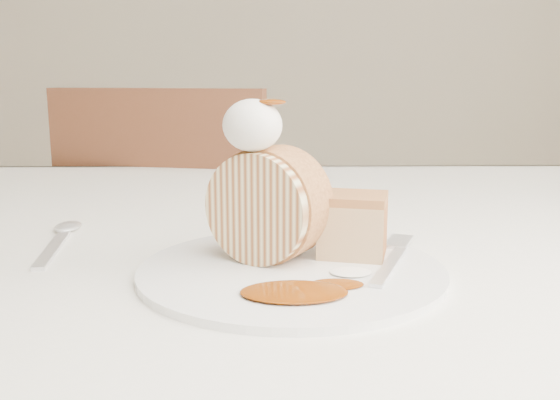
{
  "coord_description": "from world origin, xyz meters",
  "views": [
    {
      "loc": [
        0.02,
        -0.54,
        0.92
      ],
      "look_at": [
        0.03,
        -0.0,
        0.82
      ],
      "focal_mm": 40.0,
      "sensor_mm": 36.0,
      "label": 1
    }
  ],
  "objects": [
    {
      "name": "plate",
      "position": [
        0.04,
        -0.01,
        0.75
      ],
      "size": [
        0.33,
        0.33,
        0.01
      ],
      "primitive_type": "cylinder",
      "rotation": [
        0.0,
        0.0,
        -0.24
      ],
      "color": "white",
      "rests_on": "table"
    },
    {
      "name": "chair_far",
      "position": [
        -0.18,
        0.76,
        0.51
      ],
      "size": [
        0.5,
        0.5,
        0.9
      ],
      "rotation": [
        0.0,
        0.0,
        2.94
      ],
      "color": "brown",
      "rests_on": "ground"
    },
    {
      "name": "caramel_drizzle",
      "position": [
        0.02,
        -0.0,
        0.91
      ],
      "size": [
        0.03,
        0.02,
        0.01
      ],
      "primitive_type": "ellipsoid",
      "color": "#6F2C04",
      "rests_on": "whipped_cream"
    },
    {
      "name": "table",
      "position": [
        0.0,
        0.2,
        0.66
      ],
      "size": [
        1.4,
        0.9,
        0.75
      ],
      "color": "silver",
      "rests_on": "ground"
    },
    {
      "name": "caramel_pool",
      "position": [
        0.04,
        -0.08,
        0.76
      ],
      "size": [
        0.1,
        0.07,
        0.0
      ],
      "primitive_type": null,
      "rotation": [
        0.0,
        0.0,
        -0.24
      ],
      "color": "#6F2C04",
      "rests_on": "plate"
    },
    {
      "name": "spoon",
      "position": [
        -0.2,
        0.06,
        0.75
      ],
      "size": [
        0.05,
        0.17,
        0.0
      ],
      "primitive_type": "cube",
      "rotation": [
        0.0,
        0.0,
        0.14
      ],
      "color": "silver",
      "rests_on": "table"
    },
    {
      "name": "cake_chunk",
      "position": [
        0.1,
        0.02,
        0.78
      ],
      "size": [
        0.07,
        0.07,
        0.05
      ],
      "primitive_type": "cube",
      "rotation": [
        0.0,
        0.0,
        -0.24
      ],
      "color": "#BA7946",
      "rests_on": "plate"
    },
    {
      "name": "roulade_slice",
      "position": [
        0.02,
        0.01,
        0.81
      ],
      "size": [
        0.11,
        0.1,
        0.1
      ],
      "primitive_type": "cylinder",
      "rotation": [
        1.57,
        0.0,
        -0.53
      ],
      "color": "beige",
      "rests_on": "plate"
    },
    {
      "name": "whipped_cream",
      "position": [
        0.0,
        0.0,
        0.88
      ],
      "size": [
        0.05,
        0.05,
        0.05
      ],
      "primitive_type": "ellipsoid",
      "color": "white",
      "rests_on": "roulade_slice"
    },
    {
      "name": "fork",
      "position": [
        0.12,
        -0.02,
        0.76
      ],
      "size": [
        0.08,
        0.16,
        0.0
      ],
      "primitive_type": "cube",
      "rotation": [
        0.0,
        0.0,
        -0.37
      ],
      "color": "silver",
      "rests_on": "plate"
    }
  ]
}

